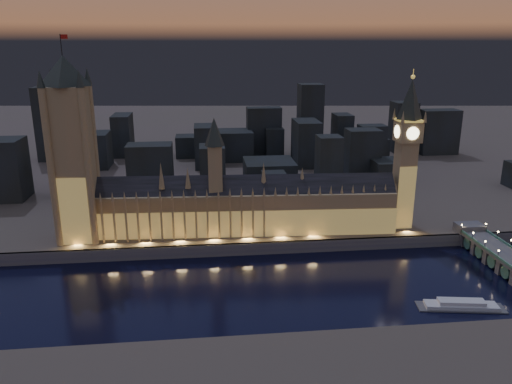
{
  "coord_description": "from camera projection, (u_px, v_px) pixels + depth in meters",
  "views": [
    {
      "loc": [
        -28.77,
        -255.03,
        132.68
      ],
      "look_at": [
        5.0,
        55.0,
        38.0
      ],
      "focal_mm": 35.0,
      "sensor_mm": 36.0,
      "label": 1
    }
  ],
  "objects": [
    {
      "name": "embankment_wall",
      "position": [
        251.0,
        249.0,
        321.96
      ],
      "size": [
        2000.0,
        2.5,
        8.0
      ],
      "primitive_type": "cube",
      "color": "#454357",
      "rests_on": "ground"
    },
    {
      "name": "victoria_tower",
      "position": [
        72.0,
        143.0,
        310.74
      ],
      "size": [
        31.68,
        31.68,
        128.56
      ],
      "color": "#8F815A",
      "rests_on": "north_bank"
    },
    {
      "name": "westminster_bridge",
      "position": [
        511.0,
        265.0,
        294.67
      ],
      "size": [
        17.91,
        113.0,
        15.9
      ],
      "color": "#454357",
      "rests_on": "ground"
    },
    {
      "name": "north_bank",
      "position": [
        221.0,
        127.0,
        777.61
      ],
      "size": [
        2000.0,
        960.0,
        8.0
      ],
      "primitive_type": "cube",
      "color": "#4F483A",
      "rests_on": "ground"
    },
    {
      "name": "ground_plane",
      "position": [
        258.0,
        284.0,
        284.12
      ],
      "size": [
        2000.0,
        2000.0,
        0.0
      ],
      "primitive_type": "plane",
      "color": "black",
      "rests_on": "ground"
    },
    {
      "name": "river_boat",
      "position": [
        461.0,
        305.0,
        258.05
      ],
      "size": [
        45.68,
        17.47,
        4.5
      ],
      "color": "#454357",
      "rests_on": "ground"
    },
    {
      "name": "palace_of_westminster",
      "position": [
        245.0,
        206.0,
        334.98
      ],
      "size": [
        202.0,
        30.25,
        78.0
      ],
      "color": "#8F815A",
      "rests_on": "north_bank"
    },
    {
      "name": "elizabeth_tower",
      "position": [
        407.0,
        142.0,
        334.5
      ],
      "size": [
        18.0,
        18.0,
        107.44
      ],
      "color": "#8F815A",
      "rests_on": "north_bank"
    },
    {
      "name": "city_backdrop",
      "position": [
        255.0,
        145.0,
        512.06
      ],
      "size": [
        470.53,
        215.63,
        78.93
      ],
      "color": "black",
      "rests_on": "north_bank"
    }
  ]
}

